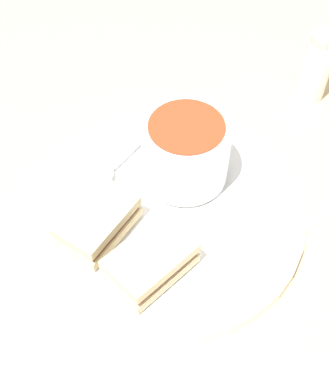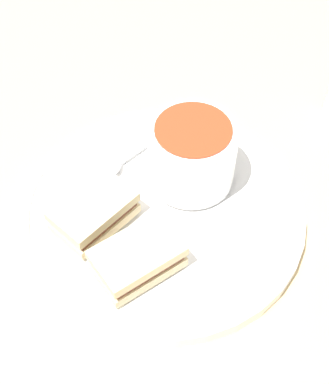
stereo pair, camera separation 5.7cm
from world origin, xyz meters
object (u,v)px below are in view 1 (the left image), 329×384
sandwich_half_near (97,221)px  sandwich_half_far (151,261)px  spoon (105,173)px  soup_bowl (186,151)px  salt_shaker (316,67)px

sandwich_half_near → sandwich_half_far: same height
spoon → sandwich_half_far: sandwich_half_far is taller
soup_bowl → spoon: (0.02, -0.09, -0.03)m
soup_bowl → sandwich_half_near: size_ratio=0.97×
soup_bowl → spoon: 0.10m
sandwich_half_far → salt_shaker: size_ratio=1.03×
spoon → sandwich_half_near: bearing=34.8°
soup_bowl → sandwich_half_near: 0.12m
sandwich_half_near → salt_shaker: size_ratio=1.02×
sandwich_half_far → salt_shaker: 0.35m
spoon → sandwich_half_far: bearing=60.2°
spoon → sandwich_half_near: sandwich_half_near is taller
sandwich_half_near → salt_shaker: 0.36m
spoon → salt_shaker: bearing=157.7°
spoon → salt_shaker: 0.31m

